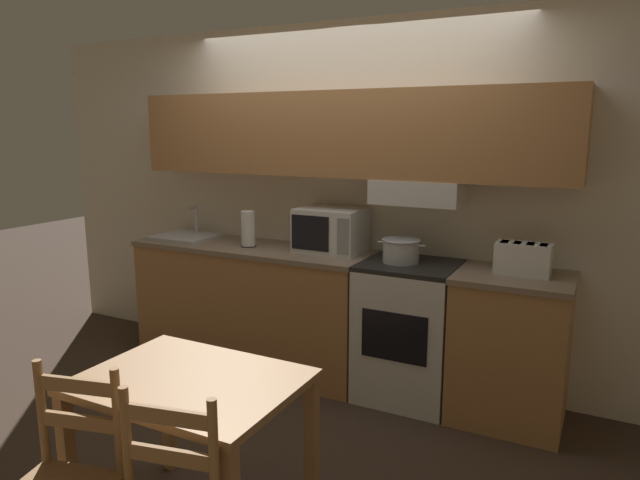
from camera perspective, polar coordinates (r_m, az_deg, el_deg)
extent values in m
plane|color=#3D2D23|center=(4.53, 2.58, -12.35)|extent=(16.00, 16.00, 0.00)
cube|color=silver|center=(4.22, 2.88, 3.88)|extent=(5.56, 0.05, 2.55)
cube|color=#B27A47|center=(4.01, 1.83, 10.53)|extent=(3.16, 0.32, 0.58)
cube|color=silver|center=(3.82, 9.82, 4.77)|extent=(0.59, 0.34, 0.16)
cube|color=#B27A47|center=(4.45, -6.70, -6.69)|extent=(1.85, 0.57, 0.90)
cube|color=#84705B|center=(4.33, -6.84, -0.78)|extent=(1.87, 0.59, 0.04)
cube|color=#B27A47|center=(3.79, 18.45, -10.46)|extent=(0.67, 0.57, 0.90)
cube|color=#84705B|center=(3.64, 18.91, -3.58)|extent=(0.69, 0.59, 0.04)
cube|color=silver|center=(3.92, 8.81, -9.18)|extent=(0.62, 0.56, 0.91)
cube|color=black|center=(3.79, 9.02, -2.52)|extent=(0.62, 0.56, 0.03)
cube|color=black|center=(3.65, 7.39, -9.61)|extent=(0.43, 0.01, 0.32)
cylinder|color=black|center=(3.73, 6.45, -2.50)|extent=(0.09, 0.09, 0.01)
cylinder|color=black|center=(3.64, 10.54, -2.95)|extent=(0.09, 0.09, 0.01)
cylinder|color=black|center=(3.93, 7.62, -1.80)|extent=(0.09, 0.09, 0.01)
cylinder|color=black|center=(3.85, 11.52, -2.21)|extent=(0.09, 0.09, 0.01)
cylinder|color=#B7BABF|center=(3.78, 8.10, -1.08)|extent=(0.24, 0.24, 0.15)
torus|color=#B7BABF|center=(3.77, 8.13, 0.01)|extent=(0.25, 0.25, 0.01)
cylinder|color=#B7BABF|center=(3.82, 6.14, -0.20)|extent=(0.05, 0.01, 0.01)
cylinder|color=#B7BABF|center=(3.73, 10.15, -0.59)|extent=(0.05, 0.01, 0.01)
cube|color=silver|center=(4.07, 1.11, 1.02)|extent=(0.47, 0.35, 0.31)
cube|color=black|center=(3.94, -1.02, 0.70)|extent=(0.29, 0.01, 0.24)
cube|color=gray|center=(3.83, 2.30, 0.39)|extent=(0.08, 0.01, 0.24)
cube|color=silver|center=(3.64, 19.63, -1.79)|extent=(0.32, 0.17, 0.19)
cube|color=black|center=(3.66, 17.10, -1.10)|extent=(0.01, 0.02, 0.02)
cube|color=black|center=(3.63, 17.99, -0.19)|extent=(0.04, 0.12, 0.01)
cube|color=black|center=(3.62, 19.15, -0.30)|extent=(0.04, 0.12, 0.01)
cube|color=black|center=(3.61, 20.31, -0.40)|extent=(0.04, 0.12, 0.01)
cube|color=black|center=(3.61, 21.48, -0.51)|extent=(0.04, 0.12, 0.01)
cube|color=#B7BABF|center=(4.71, -13.35, 0.33)|extent=(0.47, 0.40, 0.02)
cube|color=#4C4F54|center=(4.69, -13.51, 0.34)|extent=(0.40, 0.30, 0.01)
cylinder|color=#B7BABF|center=(4.80, -12.25, 2.00)|extent=(0.02, 0.02, 0.21)
cylinder|color=#B7BABF|center=(4.74, -12.77, 3.14)|extent=(0.02, 0.12, 0.02)
cylinder|color=black|center=(4.29, -7.16, -0.60)|extent=(0.12, 0.12, 0.01)
cylinder|color=white|center=(4.27, -7.20, 1.16)|extent=(0.10, 0.10, 0.26)
cube|color=#9E7042|center=(2.62, -12.86, -13.67)|extent=(0.94, 0.70, 0.04)
cube|color=#9E7042|center=(2.89, -23.85, -20.21)|extent=(0.06, 0.06, 0.70)
cube|color=#9E7042|center=(3.25, -14.98, -15.87)|extent=(0.06, 0.06, 0.70)
cube|color=#9E7042|center=(2.81, -0.85, -20.14)|extent=(0.06, 0.06, 0.70)
cylinder|color=#9E7042|center=(2.65, -26.06, -15.18)|extent=(0.04, 0.04, 0.44)
cylinder|color=#9E7042|center=(2.46, -19.55, -16.76)|extent=(0.04, 0.04, 0.44)
cube|color=#9E7042|center=(2.49, -23.18, -13.23)|extent=(0.34, 0.10, 0.06)
cube|color=#9E7042|center=(2.56, -22.90, -16.40)|extent=(0.34, 0.10, 0.06)
cylinder|color=#9E7042|center=(2.30, -18.74, -18.74)|extent=(0.04, 0.04, 0.44)
cylinder|color=#9E7042|center=(2.14, -10.57, -20.65)|extent=(0.04, 0.04, 0.44)
cube|color=#9E7042|center=(2.15, -15.00, -16.67)|extent=(0.34, 0.09, 0.06)
cube|color=#9E7042|center=(2.23, -14.79, -20.20)|extent=(0.34, 0.09, 0.06)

